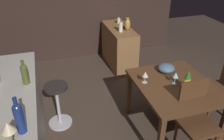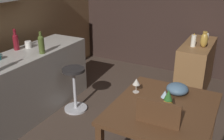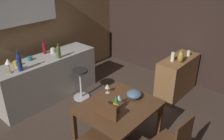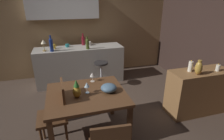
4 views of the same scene
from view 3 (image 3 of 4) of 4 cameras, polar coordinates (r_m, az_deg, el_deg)
The scene contains 22 objects.
ground_plane at distance 4.15m, azimuth -2.46°, elevation -13.70°, with size 9.00×9.00×0.00m, color #47382D.
wall_kitchen_back at distance 5.02m, azimuth -21.04°, elevation 9.89°, with size 5.20×0.33×2.60m.
wall_side_right at distance 5.64m, azimuth 13.41°, elevation 11.28°, with size 0.10×4.40×2.60m, color #33231E.
dining_table at distance 3.40m, azimuth 1.61°, elevation -10.06°, with size 1.10×0.94×0.74m.
kitchen_counter at distance 4.88m, azimuth -15.60°, elevation -1.97°, with size 2.10×0.60×0.90m, color #B2ADA3.
sideboard_cabinet at distance 5.06m, azimuth 15.87°, elevation -1.48°, with size 1.10×0.44×0.82m, color olive.
chair_near_window at distance 3.20m, azimuth -2.83°, elevation -15.50°, with size 0.42×0.42×0.97m.
bar_stool at distance 4.76m, azimuth -7.79°, elevation -3.26°, with size 0.34×0.34×0.66m.
wine_glass_left at distance 3.58m, azimuth -1.15°, elevation -4.11°, with size 0.08×0.08×0.16m.
wine_glass_right at distance 3.29m, azimuth 1.76°, elevation -6.90°, with size 0.07×0.07×0.17m.
pineapple_centerpiece at distance 3.16m, azimuth 1.04°, elevation -8.67°, with size 0.11×0.11×0.26m.
fruit_bowl at distance 3.51m, azimuth 5.52°, elevation -6.04°, with size 0.23×0.23×0.11m, color slate.
wine_bottle_cobalt at distance 4.21m, azimuth -22.07°, elevation 1.84°, with size 0.08×0.08×0.36m.
wine_bottle_olive at distance 4.57m, azimuth -13.17°, elevation 4.53°, with size 0.08×0.08×0.29m.
wine_bottle_ruby at distance 4.88m, azimuth -16.52°, elevation 5.38°, with size 0.08×0.08×0.29m.
cup_white at distance 4.92m, azimuth -14.54°, elevation 4.76°, with size 0.12×0.09×0.10m.
cup_teal at distance 4.65m, azimuth -19.81°, elevation 2.69°, with size 0.12×0.09×0.08m.
cup_mustard at distance 4.47m, azimuth -22.77°, elevation 1.49°, with size 0.11×0.07×0.11m.
counter_lamp at distance 4.20m, azimuth -24.46°, elevation 1.71°, with size 0.12×0.12×0.26m.
pillar_candle_tall at distance 4.69m, azimuth 14.88°, elevation 3.21°, with size 0.07×0.07×0.21m.
pillar_candle_short at distance 5.06m, azimuth 18.52°, elevation 3.98°, with size 0.07×0.07×0.14m.
vase_brass at distance 4.65m, azimuth 16.71°, elevation 3.15°, with size 0.11×0.11×0.25m.
Camera 3 is at (-2.30, -2.25, 2.63)m, focal length 36.74 mm.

